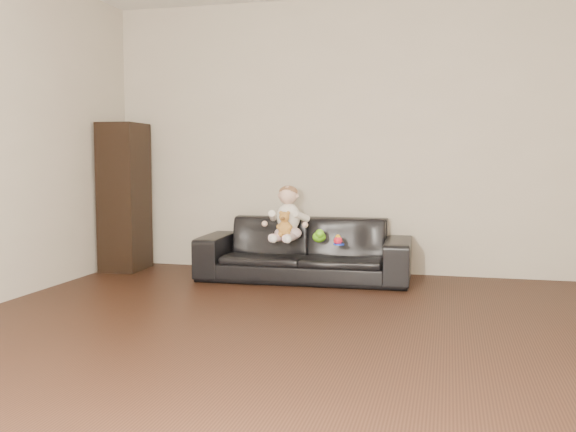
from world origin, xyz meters
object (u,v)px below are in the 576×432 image
(teddy_bear, at_px, (285,224))
(toy_blue_disc, at_px, (339,244))
(sofa, at_px, (304,249))
(toy_green, at_px, (319,237))
(cabinet, at_px, (125,197))
(baby, at_px, (288,217))
(toy_rattle, at_px, (338,240))

(teddy_bear, height_order, toy_blue_disc, teddy_bear)
(sofa, bearing_deg, toy_blue_disc, -38.73)
(sofa, bearing_deg, toy_green, -44.96)
(toy_green, bearing_deg, cabinet, 173.07)
(cabinet, height_order, toy_blue_disc, cabinet)
(toy_green, distance_m, toy_blue_disc, 0.23)
(baby, bearing_deg, toy_blue_disc, -8.95)
(baby, xyz_separation_m, toy_blue_disc, (0.49, -0.16, -0.21))
(sofa, height_order, baby, baby)
(toy_green, bearing_deg, sofa, 136.94)
(toy_blue_disc, bearing_deg, cabinet, 170.74)
(toy_green, bearing_deg, toy_rattle, -29.84)
(toy_blue_disc, bearing_deg, baby, 161.39)
(toy_green, bearing_deg, baby, 170.24)
(cabinet, relative_size, toy_green, 10.15)
(baby, xyz_separation_m, toy_green, (0.30, -0.05, -0.17))
(toy_rattle, bearing_deg, toy_blue_disc, -40.81)
(teddy_bear, bearing_deg, toy_blue_disc, 15.77)
(baby, bearing_deg, cabinet, -176.78)
(sofa, xyz_separation_m, cabinet, (-1.83, 0.09, 0.44))
(toy_rattle, height_order, toy_blue_disc, toy_rattle)
(sofa, relative_size, baby, 3.85)
(toy_rattle, bearing_deg, sofa, 143.30)
(sofa, distance_m, teddy_bear, 0.38)
(sofa, relative_size, toy_blue_disc, 20.58)
(teddy_bear, height_order, toy_rattle, teddy_bear)
(toy_green, bearing_deg, teddy_bear, -161.08)
(baby, bearing_deg, toy_rattle, -8.36)
(toy_blue_disc, bearing_deg, sofa, 143.17)
(baby, relative_size, toy_blue_disc, 5.35)
(toy_green, height_order, toy_rattle, toy_green)
(cabinet, distance_m, teddy_bear, 1.75)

